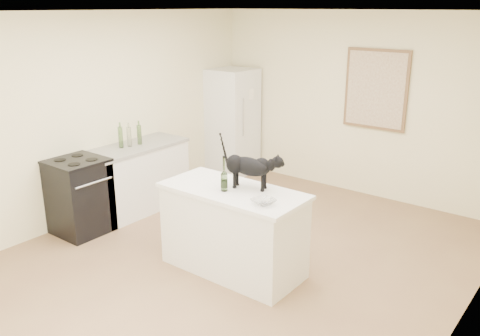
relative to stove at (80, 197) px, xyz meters
name	(u,v)px	position (x,y,z in m)	size (l,w,h in m)	color
floor	(238,259)	(1.95, 0.60, -0.45)	(5.50, 5.50, 0.00)	#94744E
ceiling	(237,11)	(1.95, 0.60, 2.15)	(5.50, 5.50, 0.00)	white
wall_back	(355,105)	(1.95, 3.35, 0.85)	(4.50, 4.50, 0.00)	#FFF4C5
wall_left	(99,116)	(-0.30, 0.60, 0.85)	(5.50, 5.50, 0.00)	#FFF4C5
wall_right	(471,193)	(4.20, 0.60, 0.85)	(5.50, 5.50, 0.00)	#FFF4C5
island_base	(233,232)	(2.05, 0.40, -0.02)	(1.44, 0.67, 0.86)	white
island_top	(233,191)	(2.05, 0.40, 0.43)	(1.50, 0.70, 0.04)	white
left_cabinets	(137,179)	(0.00, 0.90, -0.02)	(0.60, 1.40, 0.86)	white
left_countertop	(135,147)	(0.00, 0.90, 0.43)	(0.62, 1.44, 0.04)	gray
stove	(80,197)	(0.00, 0.00, 0.00)	(0.60, 0.60, 0.90)	black
fridge	(232,122)	(0.00, 2.95, 0.40)	(0.68, 0.68, 1.70)	white
artwork_frame	(376,89)	(2.25, 3.32, 1.10)	(0.90, 0.03, 1.10)	brown
artwork_canvas	(375,90)	(2.25, 3.30, 1.10)	(0.82, 0.00, 1.02)	beige
black_cat	(249,169)	(2.16, 0.52, 0.65)	(0.58, 0.18, 0.41)	black
wine_bottle	(224,176)	(2.01, 0.31, 0.61)	(0.07, 0.07, 0.32)	#315020
glass_bowl	(263,202)	(2.53, 0.25, 0.48)	(0.21, 0.21, 0.05)	silver
fridge_paper	(250,94)	(0.34, 2.98, 0.88)	(0.00, 0.13, 0.17)	white
counter_bottle_cluster	(130,136)	(-0.02, 0.85, 0.58)	(0.12, 0.32, 0.27)	#204918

